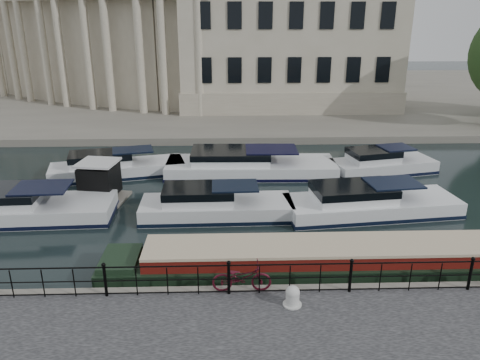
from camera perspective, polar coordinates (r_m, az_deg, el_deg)
name	(u,v)px	position (r m, az deg, el deg)	size (l,w,h in m)	color
ground_plane	(228,272)	(18.07, -1.41, -11.18)	(160.00, 160.00, 0.00)	black
far_bank	(226,95)	(55.24, -1.76, 10.36)	(120.00, 42.00, 0.55)	#6B665B
railing	(229,276)	(15.52, -1.38, -11.65)	(24.14, 0.14, 1.22)	black
civic_building	(215,36)	(50.26, -3.02, 17.17)	(53.55, 31.84, 16.85)	#ADA38C
bicycle	(242,277)	(15.73, 0.22, -11.76)	(0.68, 1.96, 1.03)	#450C18
mooring_bollard	(293,296)	(15.25, 6.42, -13.89)	(0.60, 0.60, 0.68)	beige
narrowboat	(324,264)	(18.17, 10.22, -10.01)	(16.78, 2.25, 1.61)	black
harbour_hut	(100,183)	(25.33, -16.72, -0.33)	(2.89, 2.53, 2.16)	#6B665B
cabin_cruisers	(221,186)	(25.46, -2.31, -0.77)	(26.94, 9.94, 1.99)	silver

